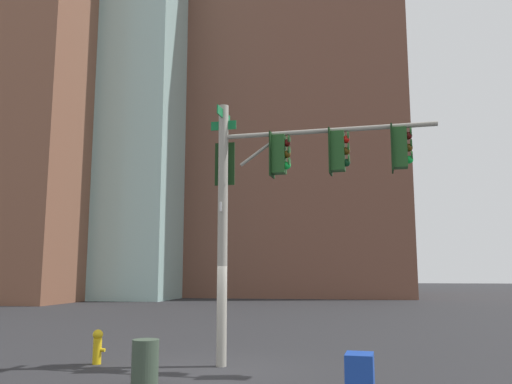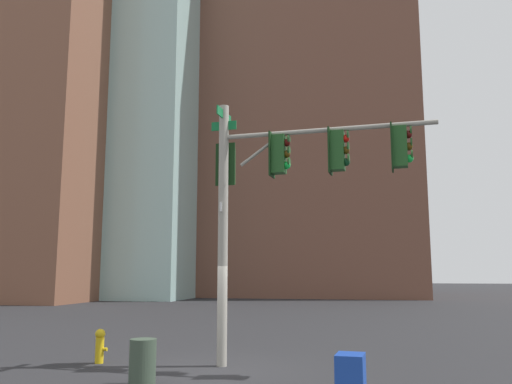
{
  "view_description": "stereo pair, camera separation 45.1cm",
  "coord_description": "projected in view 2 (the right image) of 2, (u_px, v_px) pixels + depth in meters",
  "views": [
    {
      "loc": [
        3.23,
        -12.92,
        2.36
      ],
      "look_at": [
        0.99,
        0.31,
        4.4
      ],
      "focal_mm": 36.77,
      "sensor_mm": 36.0,
      "label": 1
    },
    {
      "loc": [
        3.67,
        -12.84,
        2.36
      ],
      "look_at": [
        0.99,
        0.31,
        4.4
      ],
      "focal_mm": 36.77,
      "sensor_mm": 36.0,
      "label": 2
    }
  ],
  "objects": [
    {
      "name": "signal_pole_assembly",
      "position": [
        276.0,
        181.0,
        13.52
      ],
      "size": [
        5.79,
        1.24,
        6.79
      ],
      "rotation": [
        0.0,
        0.0,
        6.21
      ],
      "color": "#9E998C",
      "rests_on": "ground_plane"
    },
    {
      "name": "litter_bin",
      "position": [
        143.0,
        362.0,
        10.97
      ],
      "size": [
        0.56,
        0.56,
        0.95
      ],
      "primitive_type": "cylinder",
      "color": "#384738",
      "rests_on": "ground_plane"
    },
    {
      "name": "building_brick_nearside",
      "position": [
        13.0,
        96.0,
        50.23
      ],
      "size": [
        22.9,
        18.39,
        38.15
      ],
      "primitive_type": "cube",
      "color": "brown",
      "rests_on": "ground_plane"
    },
    {
      "name": "building_glass_tower",
      "position": [
        114.0,
        8.0,
        64.92
      ],
      "size": [
        28.87,
        32.5,
        69.31
      ],
      "primitive_type": "cube",
      "color": "#9EC6C1",
      "rests_on": "ground_plane"
    },
    {
      "name": "fire_hydrant",
      "position": [
        100.0,
        345.0,
        13.65
      ],
      "size": [
        0.34,
        0.26,
        0.87
      ],
      "color": "gold",
      "rests_on": "ground_plane"
    },
    {
      "name": "ground_plane",
      "position": [
        214.0,
        369.0,
        12.81
      ],
      "size": [
        200.0,
        200.0,
        0.0
      ],
      "primitive_type": "plane",
      "color": "#262628"
    },
    {
      "name": "building_brick_farside",
      "position": [
        206.0,
        115.0,
        64.41
      ],
      "size": [
        18.36,
        19.94,
        42.96
      ],
      "primitive_type": "cube",
      "color": "#4C3328",
      "rests_on": "ground_plane"
    },
    {
      "name": "building_brick_midblock",
      "position": [
        301.0,
        98.0,
        58.4
      ],
      "size": [
        23.69,
        19.87,
        43.13
      ],
      "primitive_type": "cube",
      "color": "brown",
      "rests_on": "ground_plane"
    }
  ]
}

